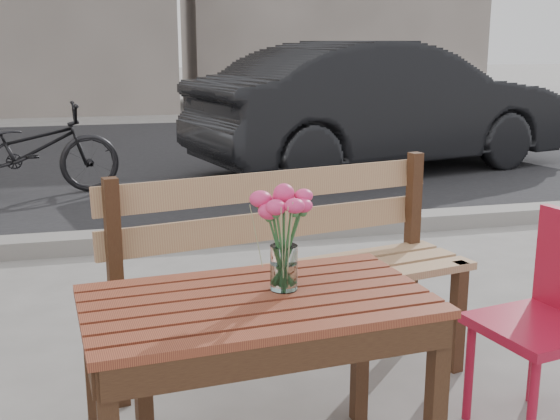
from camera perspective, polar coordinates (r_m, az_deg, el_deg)
name	(u,v)px	position (r m, az deg, el deg)	size (l,w,h in m)	color
street	(162,186)	(7.20, -9.55, 1.97)	(30.00, 8.12, 0.12)	black
main_table	(258,329)	(2.26, -1.82, -9.68)	(1.13, 0.73, 0.67)	maroon
main_bench	(287,250)	(2.97, 0.58, -3.30)	(1.62, 0.77, 0.97)	#A17453
red_chair	(555,309)	(2.83, 21.46, -7.47)	(0.48, 0.48, 0.83)	maroon
main_vase	(284,225)	(2.22, 0.32, -1.20)	(0.19, 0.19, 0.35)	white
parked_car	(382,106)	(8.18, 8.29, 8.34)	(1.54, 4.42, 1.46)	black
bicycle	(29,150)	(7.12, -19.76, 4.60)	(0.59, 1.68, 0.88)	black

